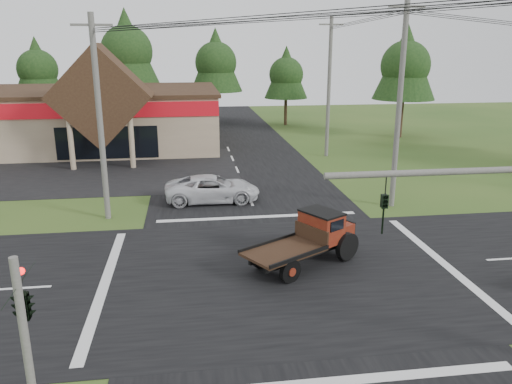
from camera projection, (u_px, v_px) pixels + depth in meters
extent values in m
plane|color=#2F4E1C|center=(282.00, 273.00, 20.33)|extent=(120.00, 120.00, 0.00)
cube|color=black|center=(282.00, 273.00, 20.32)|extent=(12.00, 120.00, 0.02)
cube|color=black|center=(282.00, 273.00, 20.32)|extent=(120.00, 12.00, 0.02)
cube|color=black|center=(46.00, 173.00, 36.56)|extent=(28.00, 14.00, 0.02)
cube|color=tan|center=(52.00, 119.00, 46.07)|extent=(30.00, 15.00, 5.00)
cube|color=#331E15|center=(49.00, 91.00, 45.36)|extent=(30.40, 15.40, 0.30)
cube|color=#A70C16|center=(25.00, 112.00, 38.44)|extent=(30.00, 0.12, 1.20)
cube|color=#331E15|center=(101.00, 96.00, 37.99)|extent=(7.78, 4.00, 7.78)
cylinder|color=tan|center=(71.00, 143.00, 37.00)|extent=(0.40, 0.40, 4.00)
cylinder|color=tan|center=(132.00, 142.00, 37.58)|extent=(0.40, 0.40, 4.00)
cube|color=black|center=(107.00, 143.00, 39.98)|extent=(8.00, 0.08, 2.60)
cylinder|color=#595651|center=(486.00, 171.00, 11.98)|extent=(8.00, 0.16, 0.16)
imported|color=black|center=(384.00, 214.00, 11.93)|extent=(0.16, 0.20, 1.00)
cylinder|color=#595651|center=(26.00, 344.00, 11.59)|extent=(0.20, 0.20, 4.40)
imported|color=black|center=(20.00, 282.00, 11.37)|extent=(0.53, 2.48, 1.00)
sphere|color=#FF0C0C|center=(21.00, 271.00, 11.45)|extent=(0.18, 0.18, 0.18)
cylinder|color=#595651|center=(100.00, 121.00, 25.42)|extent=(0.30, 0.30, 10.50)
cube|color=#595651|center=(91.00, 25.00, 24.13)|extent=(2.00, 0.12, 0.12)
cylinder|color=#595651|center=(399.00, 106.00, 27.38)|extent=(0.30, 0.30, 11.50)
cube|color=#595651|center=(407.00, 6.00, 25.95)|extent=(2.00, 0.12, 0.12)
cylinder|color=#595651|center=(329.00, 89.00, 40.75)|extent=(0.30, 0.30, 11.20)
cube|color=#595651|center=(331.00, 24.00, 39.35)|extent=(2.00, 0.12, 0.12)
cylinder|color=#332316|center=(43.00, 112.00, 57.17)|extent=(0.36, 0.36, 3.50)
cone|color=black|center=(37.00, 67.00, 55.76)|extent=(5.60, 5.60, 6.60)
sphere|color=black|center=(38.00, 69.00, 55.85)|extent=(4.40, 4.40, 4.40)
cylinder|color=#332316|center=(131.00, 107.00, 57.39)|extent=(0.36, 0.36, 4.55)
cone|color=black|center=(126.00, 48.00, 55.56)|extent=(7.28, 7.28, 8.58)
sphere|color=black|center=(127.00, 51.00, 55.67)|extent=(5.72, 5.72, 5.72)
cylinder|color=#332316|center=(217.00, 108.00, 59.75)|extent=(0.36, 0.36, 3.85)
cone|color=black|center=(216.00, 60.00, 58.20)|extent=(6.16, 6.16, 7.26)
sphere|color=black|center=(216.00, 63.00, 58.29)|extent=(4.84, 4.84, 4.84)
cylinder|color=#332316|center=(286.00, 111.00, 58.99)|extent=(0.36, 0.36, 3.15)
cone|color=black|center=(286.00, 72.00, 57.73)|extent=(5.04, 5.04, 5.94)
sphere|color=black|center=(286.00, 74.00, 57.80)|extent=(3.96, 3.96, 3.96)
cylinder|color=#332316|center=(401.00, 118.00, 50.69)|extent=(0.36, 0.36, 3.85)
cone|color=black|center=(406.00, 62.00, 49.15)|extent=(6.16, 6.16, 7.26)
sphere|color=black|center=(405.00, 65.00, 49.24)|extent=(4.84, 4.84, 4.84)
imported|color=silver|center=(213.00, 189.00, 29.64)|extent=(5.59, 2.58, 1.55)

